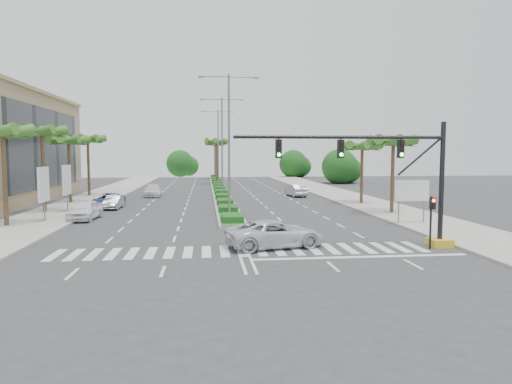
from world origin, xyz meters
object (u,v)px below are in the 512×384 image
(car_parked_c, at_px, (108,200))
(car_parked_d, at_px, (153,191))
(car_parked_a, at_px, (85,210))
(car_crossing, at_px, (275,234))
(car_parked_b, at_px, (114,202))
(car_right, at_px, (296,190))

(car_parked_c, xyz_separation_m, car_parked_d, (3.19, 11.07, 0.04))
(car_parked_a, bearing_deg, car_crossing, -39.11)
(car_parked_c, bearing_deg, car_parked_a, -83.64)
(car_parked_b, height_order, car_crossing, car_crossing)
(car_parked_c, xyz_separation_m, car_right, (21.10, 9.09, 0.09))
(car_parked_a, distance_m, car_right, 27.80)
(car_parked_a, xyz_separation_m, car_crossing, (13.75, -12.53, -0.02))
(car_crossing, bearing_deg, car_parked_d, 4.70)
(car_parked_d, distance_m, car_right, 18.02)
(car_parked_b, bearing_deg, car_parked_a, -95.77)
(car_crossing, relative_size, car_right, 1.19)
(car_parked_b, bearing_deg, car_parked_c, 117.48)
(car_parked_b, relative_size, car_crossing, 0.70)
(car_parked_b, distance_m, car_crossing, 23.68)
(car_parked_c, bearing_deg, car_right, 29.67)
(car_parked_d, distance_m, car_crossing, 34.27)
(car_crossing, height_order, car_right, car_crossing)
(car_parked_b, bearing_deg, car_parked_d, 80.38)
(car_right, bearing_deg, car_parked_c, 15.86)
(car_parked_b, xyz_separation_m, car_parked_d, (2.34, 12.75, 0.07))
(car_parked_a, height_order, car_parked_b, car_parked_a)
(car_right, bearing_deg, car_parked_a, 33.19)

